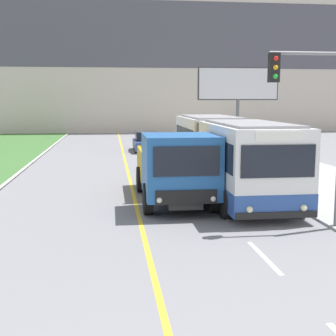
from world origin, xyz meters
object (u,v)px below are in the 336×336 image
object	(u,v)px
billboard_large	(238,86)
dump_truck	(177,170)
planter_round_second	(302,178)
car_distant	(146,142)
traffic_light_mast	(320,110)
city_bus	(226,154)

from	to	relation	value
billboard_large	dump_truck	bearing A→B (deg)	-111.74
billboard_large	planter_round_second	world-z (taller)	billboard_large
car_distant	traffic_light_mast	bearing A→B (deg)	-81.42
dump_truck	car_distant	xyz separation A→B (m)	(0.30, 18.41, -0.63)
car_distant	billboard_large	bearing A→B (deg)	-7.42
planter_round_second	billboard_large	bearing A→B (deg)	84.56
city_bus	car_distant	xyz separation A→B (m)	(-2.23, 15.41, -0.83)
dump_truck	billboard_large	bearing A→B (deg)	68.26
city_bus	traffic_light_mast	world-z (taller)	traffic_light_mast
traffic_light_mast	billboard_large	distance (m)	21.25
city_bus	dump_truck	world-z (taller)	city_bus
car_distant	billboard_large	world-z (taller)	billboard_large
dump_truck	traffic_light_mast	size ratio (longest dim) A/B	1.23
city_bus	planter_round_second	size ratio (longest dim) A/B	11.15
car_distant	planter_round_second	bearing A→B (deg)	-72.22
city_bus	billboard_large	bearing A→B (deg)	72.93
car_distant	traffic_light_mast	world-z (taller)	traffic_light_mast
dump_truck	car_distant	bearing A→B (deg)	89.06
city_bus	planter_round_second	distance (m)	3.26
car_distant	city_bus	bearing A→B (deg)	-81.77
billboard_large	city_bus	bearing A→B (deg)	-107.07
billboard_large	planter_round_second	size ratio (longest dim) A/B	5.49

